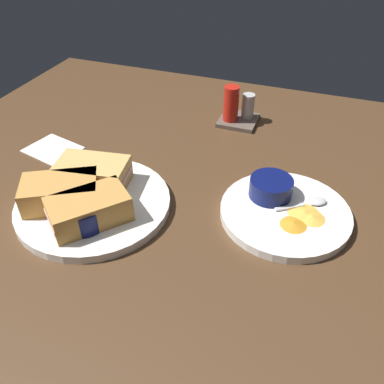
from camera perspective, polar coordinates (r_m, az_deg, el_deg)
The scene contains 13 objects.
ground_plane at distance 80.90cm, azimuth -5.75°, elevation 0.02°, with size 110.00×110.00×3.00cm, color #4C331E.
plate_sandwich_main at distance 76.16cm, azimuth -13.64°, elevation -1.62°, with size 27.90×27.90×1.60cm, color white.
sandwich_half_near at distance 78.46cm, azimuth -13.73°, elevation 2.64°, with size 14.20×9.57×4.80cm.
sandwich_half_far at distance 75.16cm, azimuth -17.99°, elevation -0.03°, with size 15.06×12.98×4.80cm.
sandwich_half_extra at distance 70.09cm, azimuth -14.30°, elevation -2.36°, with size 14.24×14.81×4.80cm.
ramekin_dark_sauce at distance 69.73cm, azimuth -15.12°, elevation -3.05°, with size 7.34×7.34×4.00cm.
spoon_by_dark_ramekin at distance 74.65cm, azimuth -13.03°, elevation -1.28°, with size 2.64×9.96×0.80cm.
plate_chips_companion at distance 74.07cm, azimuth 12.95°, elevation -2.81°, with size 23.00×23.00×1.60cm, color white.
ramekin_light_gravy at distance 74.87cm, azimuth 11.03°, elevation 0.70°, with size 7.81×7.81×3.56cm.
spoon_by_gravy_ramekin at distance 75.47cm, azimuth 16.40°, elevation -1.47°, with size 8.93×6.87×0.80cm.
plantain_chip_scatter at distance 72.17cm, azimuth 15.39°, elevation -3.42°, with size 9.01×10.49×0.60cm.
condiment_caddy at distance 100.35cm, azimuth 6.37°, elevation 11.40°, with size 9.00×9.00×9.50cm.
paper_napkin_folded at distance 95.50cm, azimuth -18.99°, elevation 5.74°, with size 11.00×9.00×0.40cm, color white.
Camera 1 is at (29.35, -56.70, 48.18)cm, focal length 37.96 mm.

